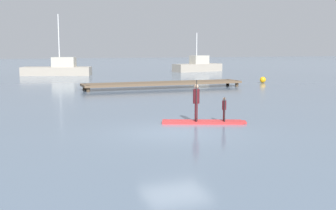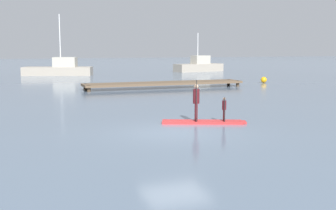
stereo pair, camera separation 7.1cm
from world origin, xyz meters
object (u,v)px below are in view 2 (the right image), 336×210
(paddleboard_near, at_px, (204,122))
(motor_boat_small_navy, at_px, (199,66))
(paddler_adult, at_px, (196,100))
(mooring_buoy_mid, at_px, (264,80))
(fishing_boat_green_midground, at_px, (59,69))
(paddler_child_solo, at_px, (224,108))

(paddleboard_near, distance_m, motor_boat_small_navy, 40.18)
(paddleboard_near, distance_m, paddler_adult, 1.01)
(mooring_buoy_mid, bearing_deg, paddleboard_near, -129.56)
(fishing_boat_green_midground, relative_size, motor_boat_small_navy, 1.14)
(paddler_adult, relative_size, fishing_boat_green_midground, 0.21)
(motor_boat_small_navy, height_order, mooring_buoy_mid, motor_boat_small_navy)
(paddleboard_near, xyz_separation_m, fishing_boat_green_midground, (-2.42, 34.91, 0.70))
(paddleboard_near, height_order, paddler_adult, paddler_adult)
(paddler_child_solo, height_order, mooring_buoy_mid, paddler_child_solo)
(paddleboard_near, distance_m, fishing_boat_green_midground, 35.00)
(fishing_boat_green_midground, bearing_deg, mooring_buoy_mid, -46.46)
(paddler_adult, bearing_deg, paddleboard_near, -20.49)
(paddleboard_near, height_order, motor_boat_small_navy, motor_boat_small_navy)
(paddler_adult, xyz_separation_m, motor_boat_small_navy, (16.80, 36.51, -0.25))
(paddler_child_solo, relative_size, fishing_boat_green_midground, 0.13)
(motor_boat_small_navy, distance_m, mooring_buoy_mid, 19.45)
(motor_boat_small_navy, relative_size, mooring_buoy_mid, 13.06)
(paddleboard_near, bearing_deg, motor_boat_small_navy, 65.77)
(paddleboard_near, distance_m, paddler_child_solo, 1.07)
(paddler_child_solo, bearing_deg, paddler_adult, 157.99)
(paddler_adult, distance_m, mooring_buoy_mid, 22.58)
(paddler_child_solo, distance_m, fishing_boat_green_midground, 35.39)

